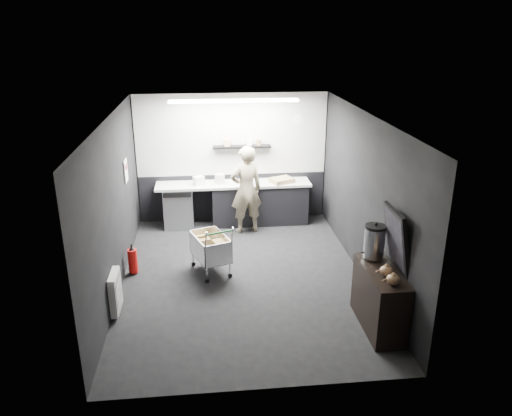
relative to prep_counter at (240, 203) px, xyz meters
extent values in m
plane|color=black|center=(-0.14, -2.42, -0.46)|extent=(5.50, 5.50, 0.00)
plane|color=silver|center=(-0.14, -2.42, 2.24)|extent=(5.50, 5.50, 0.00)
plane|color=black|center=(-0.14, 0.33, 0.89)|extent=(5.50, 0.00, 5.50)
plane|color=black|center=(-0.14, -5.17, 0.89)|extent=(5.50, 0.00, 5.50)
plane|color=black|center=(-2.14, -2.42, 0.89)|extent=(0.00, 5.50, 5.50)
plane|color=black|center=(1.86, -2.42, 0.89)|extent=(0.00, 5.50, 5.50)
cube|color=beige|center=(-0.14, 0.31, 1.39)|extent=(3.95, 0.02, 1.70)
cube|color=black|center=(-0.14, 0.31, 0.04)|extent=(3.95, 0.02, 1.00)
cube|color=black|center=(0.06, 0.20, 1.16)|extent=(1.20, 0.22, 0.04)
cylinder|color=white|center=(1.26, 0.30, 1.69)|extent=(0.20, 0.03, 0.20)
cube|color=white|center=(-2.12, -1.12, 1.09)|extent=(0.02, 0.30, 0.40)
cube|color=#B4162C|center=(-2.11, -1.12, 1.16)|extent=(0.02, 0.22, 0.10)
cube|color=white|center=(-2.08, -3.32, -0.11)|extent=(0.10, 0.50, 0.60)
cube|color=white|center=(-0.14, -0.57, 2.21)|extent=(2.40, 0.20, 0.04)
cube|color=black|center=(0.41, 0.00, -0.03)|extent=(2.00, 0.56, 0.85)
cube|color=silver|center=(-0.14, 0.00, 0.42)|extent=(3.20, 0.60, 0.05)
cube|color=#9EA0A5|center=(-1.29, 0.00, -0.03)|extent=(0.60, 0.58, 0.85)
cube|color=black|center=(-1.29, -0.30, 0.32)|extent=(0.56, 0.02, 0.10)
imported|color=#C0B898|center=(0.09, -0.45, 0.44)|extent=(0.73, 0.56, 1.79)
cube|color=silver|center=(-0.67, -2.16, -0.18)|extent=(0.72, 0.88, 0.02)
cube|color=silver|center=(-0.90, -2.16, 0.01)|extent=(0.28, 0.72, 0.40)
cube|color=silver|center=(-0.43, -2.16, 0.01)|extent=(0.28, 0.72, 0.40)
cube|color=silver|center=(-0.67, -2.52, 0.01)|extent=(0.47, 0.19, 0.40)
cube|color=silver|center=(-0.67, -1.79, 0.01)|extent=(0.47, 0.19, 0.40)
cylinder|color=silver|center=(-0.87, -2.49, -0.31)|extent=(0.02, 0.02, 0.27)
cylinder|color=silver|center=(-0.46, -2.49, -0.31)|extent=(0.02, 0.02, 0.27)
cylinder|color=silver|center=(-0.87, -1.82, -0.31)|extent=(0.02, 0.02, 0.27)
cylinder|color=silver|center=(-0.46, -1.82, -0.31)|extent=(0.02, 0.02, 0.27)
cylinder|color=#227F3D|center=(-0.67, -2.58, 0.44)|extent=(0.47, 0.20, 0.03)
cube|color=olive|center=(-0.77, -2.07, 0.00)|extent=(0.29, 0.33, 0.34)
cube|color=olive|center=(-0.54, -2.26, -0.02)|extent=(0.27, 0.30, 0.30)
cylinder|color=black|center=(-0.87, -2.49, -0.42)|extent=(0.08, 0.05, 0.07)
cylinder|color=black|center=(-0.87, -1.82, -0.42)|extent=(0.08, 0.05, 0.07)
cylinder|color=black|center=(-0.46, -2.49, -0.42)|extent=(0.08, 0.05, 0.07)
cylinder|color=black|center=(-0.46, -1.82, -0.42)|extent=(0.08, 0.05, 0.07)
cube|color=black|center=(1.63, -4.05, -0.02)|extent=(0.44, 1.16, 0.87)
cylinder|color=silver|center=(1.63, -3.67, 0.66)|extent=(0.29, 0.29, 0.45)
cylinder|color=black|center=(1.63, -3.67, 0.90)|extent=(0.29, 0.29, 0.04)
sphere|color=black|center=(1.63, -3.67, 0.94)|extent=(0.05, 0.05, 0.05)
ellipsoid|color=brown|center=(1.63, -4.20, 0.49)|extent=(0.17, 0.17, 0.14)
ellipsoid|color=brown|center=(1.63, -4.44, 0.49)|extent=(0.17, 0.17, 0.14)
cube|color=black|center=(1.80, -4.01, 0.85)|extent=(0.20, 0.68, 0.87)
cube|color=black|center=(1.78, -4.01, 0.85)|extent=(0.14, 0.58, 0.75)
cylinder|color=red|center=(-1.99, -2.09, -0.22)|extent=(0.16, 0.16, 0.42)
cone|color=black|center=(-1.99, -2.09, 0.01)|extent=(0.10, 0.10, 0.06)
cylinder|color=black|center=(-1.99, -2.09, 0.05)|extent=(0.03, 0.03, 0.06)
cube|color=#A28656|center=(0.87, -0.05, 0.49)|extent=(0.56, 0.50, 0.09)
cylinder|color=beige|center=(-0.42, 0.00, 0.54)|extent=(0.20, 0.20, 0.20)
cube|color=white|center=(-0.85, -0.05, 0.53)|extent=(0.25, 0.23, 0.18)
camera|label=1|loc=(-0.70, -9.86, 3.57)|focal=35.00mm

